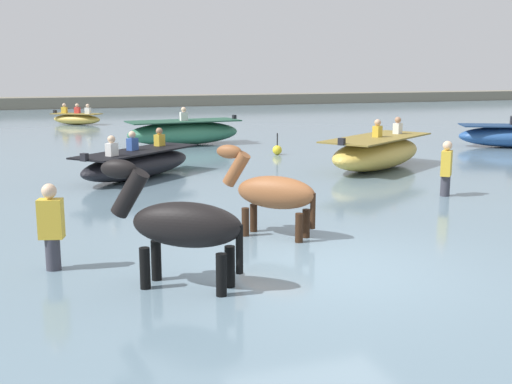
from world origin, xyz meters
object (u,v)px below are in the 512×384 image
Objects in this scene: person_wading_mid at (52,239)px; person_wading_close at (446,176)px; boat_near_starboard at (138,164)px; horse_lead_chestnut at (271,195)px; channel_buoy at (277,150)px; boat_far_inshore at (377,153)px; boat_mid_channel at (184,133)px; horse_trailing_black at (181,228)px; boat_far_offshore at (77,119)px.

person_wading_mid and person_wading_close have the same top height.
horse_lead_chestnut is at bearing -79.88° from boat_near_starboard.
horse_lead_chestnut is at bearing -111.92° from channel_buoy.
boat_far_inshore is at bearing 81.87° from person_wading_close.
channel_buoy is (2.20, -3.58, -0.28)m from boat_mid_channel.
horse_lead_chestnut is at bearing -96.83° from boat_mid_channel.
boat_near_starboard is at bearing 142.23° from person_wading_close.
boat_near_starboard is (-2.68, -6.47, -0.09)m from boat_mid_channel.
person_wading_close is (-0.55, -3.83, -0.01)m from boat_far_inshore.
person_wading_close is (4.70, 1.87, -0.26)m from horse_lead_chestnut.
horse_lead_chestnut is 7.75m from boat_far_inshore.
boat_mid_channel is 6.14× the size of channel_buoy.
horse_trailing_black is 7.65m from person_wading_close.
boat_mid_channel is at bearing 83.17° from horse_lead_chestnut.
boat_far_inshore is at bearing 47.34° from horse_lead_chestnut.
horse_lead_chestnut is 3.49m from person_wading_mid.
boat_near_starboard is 7.41m from person_wading_mid.
boat_far_inshore is 1.17× the size of boat_near_starboard.
boat_mid_channel is at bearing 76.80° from horse_trailing_black.
horse_trailing_black reaches higher than boat_far_inshore.
boat_mid_channel is at bearing 69.86° from person_wading_mid.
boat_near_starboard is (-6.39, 0.70, -0.09)m from boat_far_inshore.
boat_far_inshore is at bearing -67.20° from channel_buoy.
boat_mid_channel is 8.07m from boat_far_inshore.
person_wading_close is at bearing -73.68° from boat_far_offshore.
boat_far_offshore is 18.55m from boat_far_inshore.
channel_buoy is at bearing 63.18° from horse_trailing_black.
person_wading_mid is 12.26m from channel_buoy.
horse_lead_chestnut is 0.74× the size of boat_far_offshore.
horse_lead_chestnut reaches higher than person_wading_close.
boat_mid_channel is 1.17× the size of boat_near_starboard.
channel_buoy is (4.88, 2.89, -0.20)m from boat_near_starboard.
person_wading_mid is at bearing -107.89° from boat_near_starboard.
channel_buoy is (-0.96, 7.42, -0.27)m from person_wading_close.
boat_far_offshore is 1.58× the size of person_wading_close.
horse_lead_chestnut is 12.96m from boat_mid_channel.
horse_trailing_black is 0.48× the size of boat_far_inshore.
boat_far_inshore reaches higher than person_wading_close.
horse_trailing_black reaches higher than boat_near_starboard.
person_wading_mid is (-1.49, 1.27, -0.33)m from horse_trailing_black.
horse_lead_chestnut is 1.17× the size of person_wading_close.
horse_lead_chestnut is at bearing 44.89° from horse_trailing_black.
person_wading_close is at bearing 17.25° from person_wading_mid.
channel_buoy is at bearing 112.80° from boat_far_inshore.
boat_near_starboard is 7.40m from person_wading_close.
boat_far_inshore is (7.18, 7.62, -0.32)m from horse_trailing_black.
horse_lead_chestnut is at bearing -132.66° from boat_far_inshore.
boat_far_offshore is 23.72m from person_wading_mid.
boat_near_starboard reaches higher than channel_buoy.
horse_trailing_black reaches higher than boat_far_offshore.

